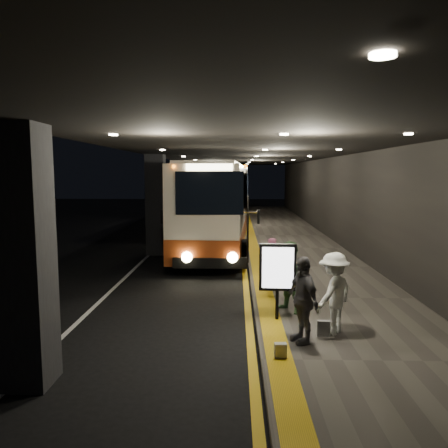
{
  "coord_description": "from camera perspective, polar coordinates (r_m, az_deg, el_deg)",
  "views": [
    {
      "loc": [
        2.03,
        -15.04,
        3.6
      ],
      "look_at": [
        1.58,
        1.12,
        1.7
      ],
      "focal_mm": 35.0,
      "sensor_mm": 36.0,
      "label": 1
    }
  ],
  "objects": [
    {
      "name": "sidewalk",
      "position": [
        20.53,
        9.21,
        -3.27
      ],
      "size": [
        4.5,
        50.0,
        0.15
      ],
      "primitive_type": "cube",
      "color": "#514C44",
      "rests_on": "ground"
    },
    {
      "name": "canopy",
      "position": [
        20.07,
        2.99,
        9.55
      ],
      "size": [
        9.0,
        50.0,
        0.4
      ],
      "primitive_type": "cube",
      "color": "black",
      "rests_on": "support_columns"
    },
    {
      "name": "ground",
      "position": [
        15.6,
        -5.96,
        -6.68
      ],
      "size": [
        90.0,
        90.0,
        0.0
      ],
      "primitive_type": "plane",
      "color": "black"
    },
    {
      "name": "passenger_waiting_white",
      "position": [
        9.77,
        14.14,
        -8.73
      ],
      "size": [
        1.17,
        1.2,
        1.77
      ],
      "primitive_type": "imported",
      "rotation": [
        0.0,
        0.0,
        -2.33
      ],
      "color": "white",
      "rests_on": "sidewalk"
    },
    {
      "name": "passenger_boarding",
      "position": [
        13.37,
        6.48,
        -5.01
      ],
      "size": [
        0.52,
        0.63,
        1.49
      ],
      "primitive_type": "imported",
      "rotation": [
        0.0,
        0.0,
        1.23
      ],
      "color": "#CC5F8C",
      "rests_on": "sidewalk"
    },
    {
      "name": "kerb_stripe_yellow",
      "position": [
        20.36,
        2.49,
        -3.47
      ],
      "size": [
        0.18,
        50.0,
        0.01
      ],
      "primitive_type": "cube",
      "color": "gold",
      "rests_on": "ground"
    },
    {
      "name": "coach_third",
      "position": [
        47.04,
        0.43,
        4.52
      ],
      "size": [
        3.3,
        12.09,
        3.75
      ],
      "rotation": [
        0.0,
        0.0,
        -0.07
      ],
      "color": "beige",
      "rests_on": "ground"
    },
    {
      "name": "bag_plain",
      "position": [
        8.57,
        7.39,
        -16.07
      ],
      "size": [
        0.23,
        0.15,
        0.28
      ],
      "primitive_type": "cube",
      "rotation": [
        0.0,
        0.0,
        0.07
      ],
      "color": "#BABAAE",
      "rests_on": "sidewalk"
    },
    {
      "name": "terminal_wall",
      "position": [
        20.65,
        15.59,
        4.8
      ],
      "size": [
        0.1,
        50.0,
        6.0
      ],
      "primitive_type": "cube",
      "color": "black",
      "rests_on": "ground"
    },
    {
      "name": "stanchion_post",
      "position": [
        13.01,
        5.1,
        -5.97
      ],
      "size": [
        0.05,
        0.05,
        1.2
      ],
      "primitive_type": "cylinder",
      "color": "black",
      "rests_on": "sidewalk"
    },
    {
      "name": "info_sign",
      "position": [
        10.3,
        7.01,
        -5.83
      ],
      "size": [
        0.86,
        0.16,
        1.82
      ],
      "rotation": [
        0.0,
        0.0,
        -0.05
      ],
      "color": "black",
      "rests_on": "sidewalk"
    },
    {
      "name": "support_columns",
      "position": [
        19.41,
        -8.88,
        2.49
      ],
      "size": [
        0.8,
        24.8,
        4.4
      ],
      "color": "black",
      "rests_on": "ground"
    },
    {
      "name": "passenger_waiting_green",
      "position": [
        10.95,
        8.65,
        -6.91
      ],
      "size": [
        0.96,
        1.0,
        1.78
      ],
      "primitive_type": "imported",
      "rotation": [
        0.0,
        0.0,
        -0.87
      ],
      "color": "#446F3D",
      "rests_on": "sidewalk"
    },
    {
      "name": "lane_line_white",
      "position": [
        20.72,
        -9.09,
        -3.37
      ],
      "size": [
        0.12,
        50.0,
        0.01
      ],
      "primitive_type": "cube",
      "color": "silver",
      "rests_on": "ground"
    },
    {
      "name": "coach_main",
      "position": [
        20.72,
        -0.86,
        1.93
      ],
      "size": [
        3.16,
        12.63,
        3.91
      ],
      "rotation": [
        0.0,
        0.0,
        -0.05
      ],
      "color": "beige",
      "rests_on": "ground"
    },
    {
      "name": "coach_second",
      "position": [
        33.74,
        0.08,
        3.46
      ],
      "size": [
        3.0,
        11.34,
        3.52
      ],
      "rotation": [
        0.0,
        0.0,
        -0.06
      ],
      "color": "beige",
      "rests_on": "ground"
    },
    {
      "name": "bag_polka",
      "position": [
        9.76,
        12.87,
        -13.13
      ],
      "size": [
        0.28,
        0.13,
        0.33
      ],
      "primitive_type": "cube",
      "rotation": [
        0.0,
        0.0,
        -0.06
      ],
      "color": "black",
      "rests_on": "sidewalk"
    },
    {
      "name": "tactile_strip",
      "position": [
        20.35,
        3.9,
        -3.05
      ],
      "size": [
        0.5,
        50.0,
        0.01
      ],
      "primitive_type": "cube",
      "color": "gold",
      "rests_on": "sidewalk"
    },
    {
      "name": "passenger_waiting_grey",
      "position": [
        9.14,
        10.2,
        -9.65
      ],
      "size": [
        0.88,
        1.17,
        1.79
      ],
      "primitive_type": "imported",
      "rotation": [
        0.0,
        0.0,
        -1.19
      ],
      "color": "#57555B",
      "rests_on": "sidewalk"
    }
  ]
}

